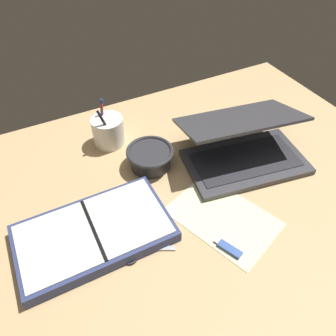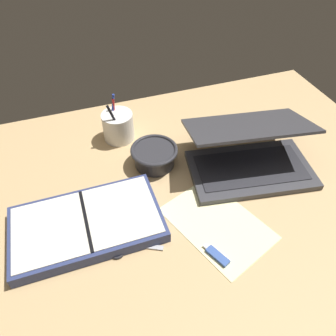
# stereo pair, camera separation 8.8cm
# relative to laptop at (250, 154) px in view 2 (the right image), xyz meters

# --- Properties ---
(desk_top) EXTENTS (1.40, 1.00, 0.02)m
(desk_top) POSITION_rel_laptop_xyz_m (-0.22, -0.04, -0.06)
(desk_top) COLOR tan
(desk_top) RESTS_ON ground
(laptop) EXTENTS (0.39, 0.33, 0.15)m
(laptop) POSITION_rel_laptop_xyz_m (0.00, 0.00, 0.00)
(laptop) COLOR #38383D
(laptop) RESTS_ON desk_top
(bowl) EXTENTS (0.14, 0.14, 0.06)m
(bowl) POSITION_rel_laptop_xyz_m (-0.26, 0.10, -0.01)
(bowl) COLOR #2D2D33
(bowl) RESTS_ON desk_top
(pen_cup) EXTENTS (0.10, 0.10, 0.15)m
(pen_cup) POSITION_rel_laptop_xyz_m (-0.33, 0.26, -0.00)
(pen_cup) COLOR white
(pen_cup) RESTS_ON desk_top
(planner) EXTENTS (0.37, 0.21, 0.04)m
(planner) POSITION_rel_laptop_xyz_m (-0.49, -0.07, -0.03)
(planner) COLOR navy
(planner) RESTS_ON desk_top
(scissors) EXTENTS (0.13, 0.08, 0.01)m
(scissors) POSITION_rel_laptop_xyz_m (-0.42, -0.15, -0.04)
(scissors) COLOR #B7B7BC
(scissors) RESTS_ON desk_top
(paper_sheet_front) EXTENTS (0.26, 0.31, 0.00)m
(paper_sheet_front) POSITION_rel_laptop_xyz_m (-0.17, -0.16, -0.05)
(paper_sheet_front) COLOR #F4EFB2
(paper_sheet_front) RESTS_ON desk_top
(usb_drive) EXTENTS (0.04, 0.07, 0.01)m
(usb_drive) POSITION_rel_laptop_xyz_m (-0.22, -0.25, -0.04)
(usb_drive) COLOR #33519E
(usb_drive) RESTS_ON desk_top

